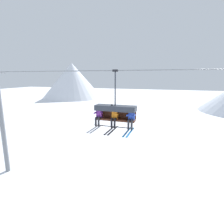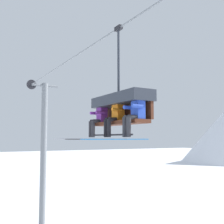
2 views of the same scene
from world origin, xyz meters
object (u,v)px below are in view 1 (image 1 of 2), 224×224
at_px(skier_blue, 131,118).
at_px(chairlift_chair, 116,110).
at_px(skier_purple, 99,115).
at_px(skier_orange, 114,116).
at_px(lift_tower_near, 2,121).

bearing_deg(skier_blue, chairlift_chair, 166.92).
relative_size(chairlift_chair, skier_purple, 1.83).
distance_m(skier_purple, skier_orange, 0.95).
bearing_deg(skier_purple, skier_orange, 0.41).
relative_size(skier_purple, skier_blue, 1.00).
height_order(chairlift_chair, skier_orange, chairlift_chair).
distance_m(lift_tower_near, skier_orange, 9.87).
height_order(lift_tower_near, skier_blue, lift_tower_near).
bearing_deg(chairlift_chair, skier_purple, -166.92).
bearing_deg(skier_purple, lift_tower_near, 173.97).
bearing_deg(lift_tower_near, skier_blue, -4.97).
bearing_deg(skier_purple, skier_blue, 0.00).
relative_size(chairlift_chair, skier_orange, 1.83).
distance_m(lift_tower_near, skier_blue, 10.81).
bearing_deg(chairlift_chair, skier_blue, -13.08).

